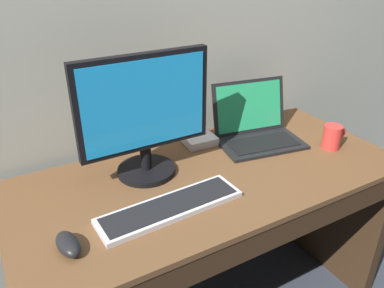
# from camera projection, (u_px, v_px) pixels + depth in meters

# --- Properties ---
(desk) EXTENTS (1.41, 0.65, 0.72)m
(desk) POSITION_uv_depth(u_px,v_px,m) (212.00, 230.00, 1.49)
(desk) COLOR brown
(desk) RESTS_ON ground
(laptop_black) EXTENTS (0.37, 0.31, 0.23)m
(laptop_black) POSITION_uv_depth(u_px,v_px,m) (256.00, 128.00, 1.60)
(laptop_black) COLOR black
(laptop_black) RESTS_ON desk
(external_monitor) EXTENTS (0.46, 0.21, 0.44)m
(external_monitor) POSITION_uv_depth(u_px,v_px,m) (145.00, 115.00, 1.27)
(external_monitor) COLOR black
(external_monitor) RESTS_ON desk
(wired_keyboard) EXTENTS (0.47, 0.15, 0.02)m
(wired_keyboard) POSITION_uv_depth(u_px,v_px,m) (171.00, 207.00, 1.19)
(wired_keyboard) COLOR #BCBCC1
(wired_keyboard) RESTS_ON desk
(computer_mouse) EXTENTS (0.07, 0.12, 0.04)m
(computer_mouse) POSITION_uv_depth(u_px,v_px,m) (68.00, 244.00, 1.03)
(computer_mouse) COLOR black
(computer_mouse) RESTS_ON desk
(external_drive_box) EXTENTS (0.13, 0.13, 0.03)m
(external_drive_box) POSITION_uv_depth(u_px,v_px,m) (199.00, 139.00, 1.59)
(external_drive_box) COLOR silver
(external_drive_box) RESTS_ON desk
(coffee_mug) EXTENTS (0.11, 0.07, 0.10)m
(coffee_mug) POSITION_uv_depth(u_px,v_px,m) (332.00, 137.00, 1.54)
(coffee_mug) COLOR red
(coffee_mug) RESTS_ON desk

